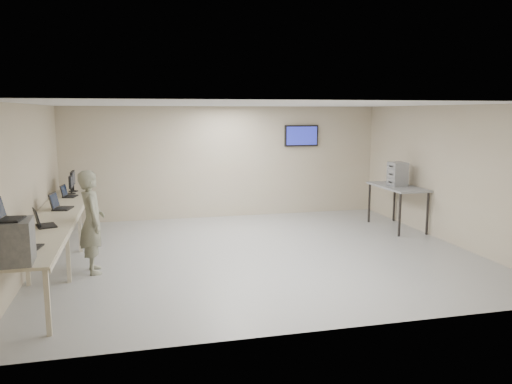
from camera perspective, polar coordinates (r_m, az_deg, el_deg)
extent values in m
cube|color=#B1B1AF|center=(9.58, 0.28, -6.99)|extent=(8.00, 7.00, 0.01)
cube|color=silver|center=(9.21, 0.30, 10.00)|extent=(8.00, 7.00, 0.01)
cube|color=beige|center=(12.69, -3.51, 3.42)|extent=(8.00, 0.01, 2.80)
cube|color=beige|center=(6.00, 8.35, -3.12)|extent=(8.00, 0.01, 2.80)
cube|color=beige|center=(9.20, -24.67, 0.41)|extent=(0.01, 7.00, 2.80)
cube|color=beige|center=(10.96, 21.06, 1.91)|extent=(0.01, 7.00, 2.80)
cube|color=#272524|center=(13.12, 5.16, 6.44)|extent=(0.15, 0.04, 0.15)
cube|color=black|center=(13.09, 5.21, 6.43)|extent=(0.90, 0.06, 0.55)
cube|color=#1E259A|center=(13.05, 5.26, 6.42)|extent=(0.82, 0.01, 0.47)
cube|color=beige|center=(9.22, -22.02, -2.69)|extent=(0.75, 6.00, 0.04)
cube|color=beige|center=(9.17, -19.69, -2.80)|extent=(0.02, 6.00, 0.06)
cube|color=beige|center=(6.57, -22.73, -11.47)|extent=(0.06, 0.06, 0.86)
cube|color=beige|center=(8.51, -24.71, -6.93)|extent=(0.06, 0.06, 0.86)
cube|color=beige|center=(8.41, -20.67, -6.86)|extent=(0.06, 0.06, 0.86)
cube|color=beige|center=(10.23, -22.82, -4.20)|extent=(0.06, 0.06, 0.86)
cube|color=beige|center=(10.15, -19.46, -4.10)|extent=(0.06, 0.06, 0.86)
cube|color=beige|center=(12.11, -21.38, -2.11)|extent=(0.06, 0.06, 0.86)
cube|color=beige|center=(12.05, -18.56, -2.02)|extent=(0.06, 0.06, 0.86)
cube|color=gray|center=(6.53, -26.04, -5.14)|extent=(0.47, 0.53, 0.52)
cube|color=black|center=(6.47, -26.21, -2.82)|extent=(0.27, 0.36, 0.02)
cube|color=black|center=(6.47, -27.24, -1.68)|extent=(0.07, 0.29, 0.20)
cube|color=black|center=(7.19, -24.32, -5.82)|extent=(0.28, 0.36, 0.02)
cube|color=black|center=(7.18, -25.31, -4.85)|extent=(0.11, 0.31, 0.23)
cube|color=black|center=(7.18, -25.21, -4.84)|extent=(0.09, 0.28, 0.19)
cube|color=black|center=(8.44, -22.83, -3.57)|extent=(0.37, 0.44, 0.02)
cube|color=black|center=(8.43, -23.80, -2.63)|extent=(0.17, 0.36, 0.27)
cube|color=black|center=(8.43, -23.69, -2.63)|extent=(0.14, 0.31, 0.22)
cube|color=black|center=(9.80, -21.21, -1.78)|extent=(0.36, 0.45, 0.02)
cube|color=black|center=(9.79, -22.09, -0.91)|extent=(0.15, 0.38, 0.29)
cube|color=black|center=(9.79, -22.00, -0.90)|extent=(0.12, 0.34, 0.24)
cube|color=black|center=(11.16, -20.46, -0.47)|extent=(0.30, 0.37, 0.02)
cube|color=black|center=(11.16, -21.11, 0.16)|extent=(0.12, 0.32, 0.24)
cube|color=black|center=(11.15, -21.04, 0.16)|extent=(0.10, 0.28, 0.20)
cylinder|color=black|center=(11.56, -20.34, -0.16)|extent=(0.18, 0.18, 0.01)
cube|color=black|center=(11.55, -20.36, 0.22)|extent=(0.04, 0.03, 0.14)
cube|color=black|center=(11.53, -20.41, 1.11)|extent=(0.05, 0.41, 0.27)
cube|color=black|center=(11.52, -20.28, 1.11)|extent=(0.00, 0.37, 0.23)
cylinder|color=black|center=(11.90, -20.15, 0.10)|extent=(0.20, 0.20, 0.02)
cube|color=black|center=(11.89, -20.17, 0.53)|extent=(0.04, 0.03, 0.16)
cube|color=black|center=(11.86, -20.23, 1.50)|extent=(0.05, 0.46, 0.31)
cube|color=black|center=(11.86, -20.09, 1.51)|extent=(0.00, 0.42, 0.26)
imported|color=gray|center=(8.71, -18.23, -3.27)|extent=(0.52, 0.69, 1.72)
cube|color=gray|center=(11.86, 15.90, 0.57)|extent=(0.77, 1.65, 0.04)
cube|color=#272524|center=(11.16, 16.11, -2.54)|extent=(0.04, 0.04, 0.94)
cube|color=#272524|center=(12.41, 12.82, -1.25)|extent=(0.04, 0.04, 0.94)
cube|color=#272524|center=(11.51, 19.01, -2.34)|extent=(0.04, 0.04, 0.94)
cube|color=#272524|center=(12.72, 15.52, -1.10)|extent=(0.04, 0.04, 0.94)
cube|color=#93959A|center=(11.84, 15.84, 1.11)|extent=(0.35, 0.38, 0.18)
cube|color=#93959A|center=(11.81, 15.88, 1.98)|extent=(0.35, 0.38, 0.18)
cube|color=#93959A|center=(11.79, 15.91, 2.86)|extent=(0.35, 0.38, 0.18)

